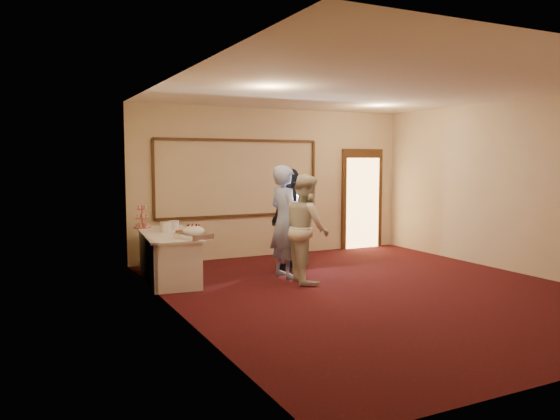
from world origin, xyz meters
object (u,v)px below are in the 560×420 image
object	(u,v)px
man	(285,222)
guest	(292,219)
cupcake_stand	(142,219)
buffet_table	(168,256)
plate_stack_a	(166,227)
plate_stack_b	(174,225)
pavlova_tray	(193,233)
tart	(183,232)
woman	(307,228)

from	to	relation	value
man	guest	world-z (taller)	man
cupcake_stand	man	xyz separation A→B (m)	(2.01, -1.56, 0.01)
guest	man	bearing A→B (deg)	26.77
buffet_table	cupcake_stand	size ratio (longest dim) A/B	4.82
buffet_table	plate_stack_a	world-z (taller)	plate_stack_a
cupcake_stand	buffet_table	bearing A→B (deg)	-74.84
plate_stack_b	guest	world-z (taller)	guest
buffet_table	pavlova_tray	xyz separation A→B (m)	(0.19, -0.79, 0.47)
plate_stack_b	cupcake_stand	bearing A→B (deg)	134.86
plate_stack_b	tart	size ratio (longest dim) A/B	0.61
plate_stack_a	pavlova_tray	bearing A→B (deg)	-78.97
buffet_table	tart	bearing A→B (deg)	-54.95
woman	man	bearing A→B (deg)	30.35
buffet_table	plate_stack_b	distance (m)	0.65
man	cupcake_stand	bearing A→B (deg)	45.07
pavlova_tray	buffet_table	bearing A→B (deg)	103.53
buffet_table	pavlova_tray	distance (m)	0.94
buffet_table	guest	size ratio (longest dim) A/B	1.20
man	pavlova_tray	bearing A→B (deg)	85.65
plate_stack_a	man	distance (m)	1.97
woman	guest	xyz separation A→B (m)	(0.25, 0.98, 0.04)
cupcake_stand	woman	world-z (taller)	woman
buffet_table	pavlova_tray	world-z (taller)	pavlova_tray
man	guest	size ratio (longest dim) A/B	1.03
guest	pavlova_tray	bearing A→B (deg)	-8.21
buffet_table	plate_stack_a	bearing A→B (deg)	86.13
pavlova_tray	plate_stack_b	xyz separation A→B (m)	(0.02, 1.19, -0.01)
woman	cupcake_stand	bearing A→B (deg)	57.57
pavlova_tray	woman	xyz separation A→B (m)	(1.76, -0.37, 0.01)
man	woman	world-z (taller)	man
buffet_table	tart	size ratio (longest dim) A/B	7.39
guest	tart	bearing A→B (deg)	-22.77
pavlova_tray	plate_stack_a	size ratio (longest dim) A/B	3.04
plate_stack_b	man	bearing A→B (deg)	-35.37
buffet_table	pavlova_tray	size ratio (longest dim) A/B	3.60
cupcake_stand	woman	xyz separation A→B (m)	(2.18, -2.01, -0.06)
plate_stack_b	woman	xyz separation A→B (m)	(1.73, -1.57, 0.02)
buffet_table	guest	world-z (taller)	guest
plate_stack_b	man	xyz separation A→B (m)	(1.57, -1.11, 0.09)
buffet_table	plate_stack_b	size ratio (longest dim) A/B	12.11
pavlova_tray	tart	world-z (taller)	pavlova_tray
buffet_table	man	distance (m)	2.00
pavlova_tray	tart	distance (m)	0.53
pavlova_tray	plate_stack_b	world-z (taller)	pavlova_tray
plate_stack_b	tart	world-z (taller)	plate_stack_b
cupcake_stand	plate_stack_b	bearing A→B (deg)	-45.14
pavlova_tray	plate_stack_b	size ratio (longest dim) A/B	3.36
pavlova_tray	woman	world-z (taller)	woman
cupcake_stand	plate_stack_a	distance (m)	0.75
man	woman	xyz separation A→B (m)	(0.17, -0.45, -0.07)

